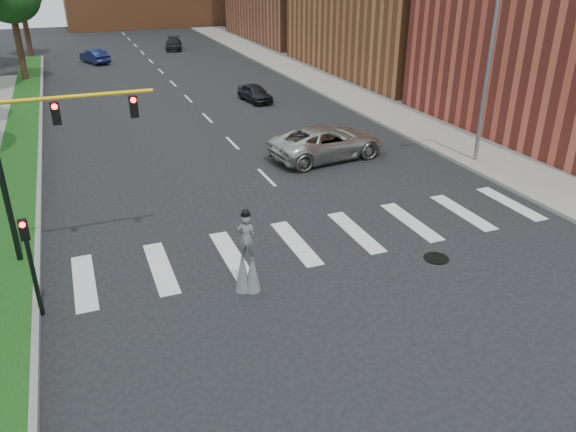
{
  "coord_description": "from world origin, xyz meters",
  "views": [
    {
      "loc": [
        -8.52,
        -16.59,
        10.01
      ],
      "look_at": [
        -2.0,
        0.0,
        1.7
      ],
      "focal_mm": 35.0,
      "sensor_mm": 36.0,
      "label": 1
    }
  ],
  "objects": [
    {
      "name": "ground_plane",
      "position": [
        0.0,
        0.0,
        0.0
      ],
      "size": [
        160.0,
        160.0,
        0.0
      ],
      "primitive_type": "plane",
      "color": "black",
      "rests_on": "ground"
    },
    {
      "name": "grass_median",
      "position": [
        -11.5,
        20.0,
        0.12
      ],
      "size": [
        2.0,
        60.0,
        0.25
      ],
      "primitive_type": "cube",
      "color": "#134112",
      "rests_on": "ground"
    },
    {
      "name": "median_curb",
      "position": [
        -10.45,
        20.0,
        0.14
      ],
      "size": [
        0.2,
        60.0,
        0.28
      ],
      "primitive_type": "cube",
      "color": "gray",
      "rests_on": "ground"
    },
    {
      "name": "sidewalk_right",
      "position": [
        12.5,
        25.0,
        0.09
      ],
      "size": [
        5.0,
        90.0,
        0.18
      ],
      "primitive_type": "cube",
      "color": "gray",
      "rests_on": "ground"
    },
    {
      "name": "manhole",
      "position": [
        3.0,
        -2.0,
        0.02
      ],
      "size": [
        0.9,
        0.9,
        0.04
      ],
      "primitive_type": "cylinder",
      "color": "black",
      "rests_on": "ground"
    },
    {
      "name": "streetlight",
      "position": [
        10.9,
        6.0,
        4.9
      ],
      "size": [
        2.05,
        0.2,
        9.0
      ],
      "color": "slate",
      "rests_on": "ground"
    },
    {
      "name": "traffic_signal",
      "position": [
        -9.78,
        3.0,
        4.15
      ],
      "size": [
        5.3,
        0.23,
        6.2
      ],
      "color": "black",
      "rests_on": "ground"
    },
    {
      "name": "secondary_signal",
      "position": [
        -10.3,
        -0.5,
        1.95
      ],
      "size": [
        0.25,
        0.21,
        3.23
      ],
      "color": "black",
      "rests_on": "ground"
    },
    {
      "name": "stilt_performer",
      "position": [
        -4.0,
        -1.5,
        1.12
      ],
      "size": [
        0.81,
        0.65,
        2.92
      ],
      "rotation": [
        0.0,
        0.0,
        2.72
      ],
      "color": "#342115",
      "rests_on": "ground"
    },
    {
      "name": "suv_crossing",
      "position": [
        4.03,
        9.59,
        0.88
      ],
      "size": [
        6.66,
        3.71,
        1.76
      ],
      "primitive_type": "imported",
      "rotation": [
        0.0,
        0.0,
        1.7
      ],
      "color": "#B1AEA7",
      "rests_on": "ground"
    },
    {
      "name": "car_near",
      "position": [
        4.5,
        23.29,
        0.64
      ],
      "size": [
        2.0,
        3.92,
        1.28
      ],
      "primitive_type": "imported",
      "rotation": [
        0.0,
        0.0,
        0.14
      ],
      "color": "black",
      "rests_on": "ground"
    },
    {
      "name": "car_mid",
      "position": [
        -5.44,
        44.78,
        0.69
      ],
      "size": [
        2.87,
        4.44,
        1.38
      ],
      "primitive_type": "imported",
      "rotation": [
        0.0,
        0.0,
        3.51
      ],
      "color": "#171F51",
      "rests_on": "ground"
    },
    {
      "name": "car_far",
      "position": [
        3.74,
        50.8,
        0.64
      ],
      "size": [
        2.68,
        4.71,
        1.29
      ],
      "primitive_type": "imported",
      "rotation": [
        0.0,
        0.0,
        -0.21
      ],
      "color": "black",
      "rests_on": "ground"
    }
  ]
}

